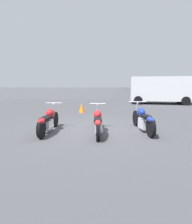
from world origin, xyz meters
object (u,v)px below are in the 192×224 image
Objects in this scene: traffic_cone_far at (82,108)px; motorcycle_slot_2 at (143,120)px; motorcycle_slot_1 at (98,122)px; traffic_cone_near at (50,116)px; parked_van at (160,89)px; motorcycle_slot_0 at (49,121)px.

motorcycle_slot_2 is at bearing -59.51° from traffic_cone_far.
motorcycle_slot_2 is at bearing 11.73° from motorcycle_slot_1.
traffic_cone_near is at bearing -115.43° from traffic_cone_far.
traffic_cone_far is at bearing 64.57° from traffic_cone_near.
motorcycle_slot_1 is 0.42× the size of parked_van.
traffic_cone_far is (-6.24, -4.90, -1.00)m from parked_van.
parked_van reaches higher than motorcycle_slot_2.
motorcycle_slot_2 is 4.11× the size of traffic_cone_far.
motorcycle_slot_2 is at bearing 167.25° from parked_van.
motorcycle_slot_1 is at bearing 160.31° from parked_van.
parked_van is at bearing 63.41° from motorcycle_slot_2.
motorcycle_slot_2 is at bearing -24.75° from traffic_cone_near.
parked_van is (5.30, 9.47, 0.87)m from motorcycle_slot_1.
motorcycle_slot_1 is 4.07× the size of traffic_cone_far.
motorcycle_slot_0 is 3.94× the size of traffic_cone_far.
traffic_cone_near is at bearing 106.54° from motorcycle_slot_0.
motorcycle_slot_2 is (3.21, 0.18, 0.01)m from motorcycle_slot_0.
motorcycle_slot_1 reaches higher than traffic_cone_near.
traffic_cone_far is (-0.94, 4.58, -0.13)m from motorcycle_slot_1.
traffic_cone_near is (-2.15, 2.04, -0.17)m from motorcycle_slot_1.
motorcycle_slot_0 is at bearing -75.45° from traffic_cone_near.
motorcycle_slot_2 reaches higher than motorcycle_slot_1.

